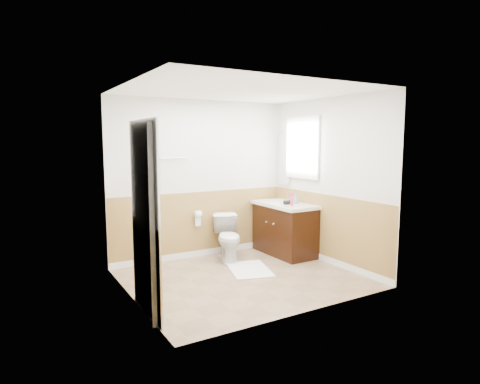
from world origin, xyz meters
TOP-DOWN VIEW (x-y plane):
  - floor at (0.00, 0.00)m, footprint 3.00×3.00m
  - ceiling at (0.00, 0.00)m, footprint 3.00×3.00m
  - wall_back at (0.00, 1.30)m, footprint 3.00×0.00m
  - wall_front at (0.00, -1.30)m, footprint 3.00×0.00m
  - wall_left at (-1.50, 0.00)m, footprint 0.00×3.00m
  - wall_right at (1.50, 0.00)m, footprint 0.00×3.00m
  - wainscot_back at (0.00, 1.29)m, footprint 3.00×0.00m
  - wainscot_front at (0.00, -1.29)m, footprint 3.00×0.00m
  - wainscot_left at (-1.49, 0.00)m, footprint 0.00×2.60m
  - wainscot_right at (1.49, 0.00)m, footprint 0.00×2.60m
  - toilet at (0.25, 0.87)m, footprint 0.57×0.77m
  - bath_mat at (0.25, 0.24)m, footprint 0.76×0.93m
  - vanity_cabinet at (1.21, 0.69)m, footprint 0.55×1.10m
  - vanity_knob_left at (0.91, 0.59)m, footprint 0.03×0.03m
  - vanity_knob_right at (0.91, 0.79)m, footprint 0.03×0.03m
  - countertop at (1.20, 0.69)m, footprint 0.60×1.15m
  - sink_basin at (1.21, 0.84)m, footprint 0.36×0.36m
  - faucet at (1.39, 0.84)m, footprint 0.02×0.02m
  - lotion_bottle at (1.11, 0.38)m, footprint 0.05×0.05m
  - soap_dispenser at (1.33, 0.57)m, footprint 0.09×0.09m
  - hair_dryer_body at (1.16, 0.55)m, footprint 0.14×0.07m
  - hair_dryer_handle at (1.13, 0.61)m, footprint 0.03×0.03m
  - mirror_panel at (1.48, 1.10)m, footprint 0.02×0.35m
  - window_frame at (1.47, 0.59)m, footprint 0.04×0.80m
  - window_glass at (1.49, 0.59)m, footprint 0.01×0.70m
  - door at (-1.40, -0.45)m, footprint 0.29×0.78m
  - door_frame at (-1.48, -0.45)m, footprint 0.02×0.92m
  - door_knob at (-1.34, -0.12)m, footprint 0.06×0.06m
  - towel_bar at (-0.55, 1.25)m, footprint 0.62×0.02m
  - tp_holder_bar at (-0.10, 1.23)m, footprint 0.14×0.02m
  - tp_roll at (-0.10, 1.23)m, footprint 0.10×0.11m
  - tp_sheet at (-0.10, 1.23)m, footprint 0.10×0.01m

SIDE VIEW (x-z plane):
  - floor at x=0.00m, z-range 0.00..0.00m
  - bath_mat at x=0.25m, z-range 0.00..0.02m
  - toilet at x=0.25m, z-range 0.00..0.70m
  - vanity_cabinet at x=1.21m, z-range 0.00..0.80m
  - wainscot_back at x=0.00m, z-range -1.00..2.00m
  - wainscot_front at x=0.00m, z-range -1.00..2.00m
  - wainscot_left at x=-1.49m, z-range -0.80..1.80m
  - wainscot_right at x=1.49m, z-range -0.80..1.80m
  - vanity_knob_left at x=0.91m, z-range 0.53..0.57m
  - vanity_knob_right at x=0.91m, z-range 0.53..0.57m
  - tp_sheet at x=-0.10m, z-range 0.51..0.67m
  - tp_holder_bar at x=-0.10m, z-range 0.69..0.71m
  - tp_roll at x=-0.10m, z-range 0.64..0.76m
  - countertop at x=1.20m, z-range 0.80..0.85m
  - hair_dryer_handle at x=1.13m, z-range 0.82..0.89m
  - sink_basin at x=1.21m, z-range 0.85..0.87m
  - hair_dryer_body at x=1.16m, z-range 0.85..0.92m
  - faucet at x=1.39m, z-range 0.85..0.99m
  - soap_dispenser at x=1.33m, z-range 0.85..1.02m
  - door_knob at x=-1.34m, z-range 0.92..0.98m
  - lotion_bottle at x=1.11m, z-range 0.85..1.07m
  - door at x=-1.40m, z-range 0.00..2.04m
  - door_frame at x=-1.48m, z-range -0.02..2.08m
  - wall_back at x=0.00m, z-range -0.25..2.75m
  - wall_front at x=0.00m, z-range -0.25..2.75m
  - wall_left at x=-1.50m, z-range -0.25..2.75m
  - wall_right at x=1.50m, z-range -0.25..2.75m
  - mirror_panel at x=1.48m, z-range 1.10..2.00m
  - towel_bar at x=-0.55m, z-range 1.59..1.61m
  - window_frame at x=1.47m, z-range 1.25..2.25m
  - window_glass at x=1.49m, z-range 1.30..2.20m
  - ceiling at x=0.00m, z-range 2.50..2.50m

